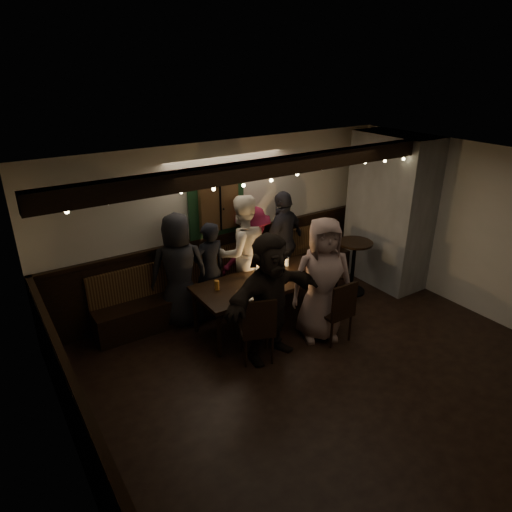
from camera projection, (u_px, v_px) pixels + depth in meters
room at (321, 243)px, 7.07m from camera, size 6.02×5.01×2.62m
dining_table at (263, 284)px, 6.68m from camera, size 2.05×0.88×0.89m
chair_near_left at (258, 326)px, 5.87m from camera, size 0.57×0.57×0.97m
chair_near_right at (338, 309)px, 6.30m from camera, size 0.43×0.43×0.95m
chair_end at (328, 270)px, 7.52m from camera, size 0.51×0.51×0.90m
high_top at (354, 261)px, 7.66m from camera, size 0.58×0.58×0.93m
person_a at (179, 271)px, 6.66m from camera, size 0.98×0.80×1.73m
person_b at (210, 270)px, 6.91m from camera, size 0.58×0.41×1.52m
person_c at (242, 253)px, 7.11m from camera, size 0.96×0.78×1.85m
person_d at (253, 255)px, 7.36m from camera, size 1.11×0.74×1.60m
person_e at (283, 242)px, 7.64m from camera, size 1.11×0.77×1.76m
person_f at (270, 298)px, 5.88m from camera, size 1.68×0.72×1.76m
person_g at (322, 280)px, 6.30m from camera, size 1.04×0.88×1.80m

